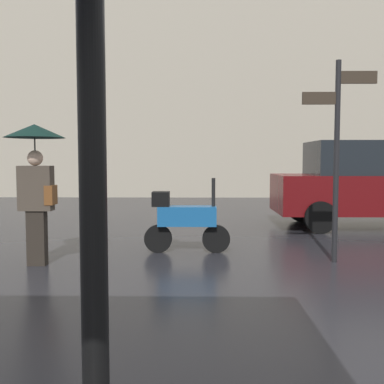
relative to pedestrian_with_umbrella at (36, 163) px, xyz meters
name	(u,v)px	position (x,y,z in m)	size (l,w,h in m)	color
pedestrian_with_umbrella	(36,163)	(0.00, 0.00, 0.00)	(0.86, 0.86, 2.04)	#2A241E
parked_scooter	(184,219)	(2.10, 0.92, -0.93)	(1.42, 0.32, 1.23)	black
parked_car_left	(372,184)	(6.26, 3.82, -0.50)	(4.46, 1.97, 1.94)	#590C0F
street_signpost	(337,141)	(4.39, 0.28, 0.32)	(1.08, 0.08, 2.98)	black
building_block	(190,54)	(1.92, 13.09, 4.54)	(18.47, 2.66, 12.05)	#B2A893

